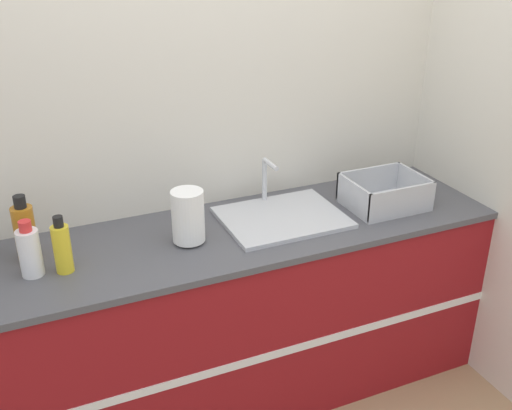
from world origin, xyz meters
name	(u,v)px	position (x,y,z in m)	size (l,w,h in m)	color
wall_back	(203,122)	(0.00, 0.66, 1.30)	(4.82, 0.06, 2.60)	beige
wall_right	(467,111)	(1.24, 0.32, 1.30)	(0.06, 2.63, 2.60)	beige
counter_cabinet	(234,315)	(0.00, 0.32, 0.45)	(2.44, 0.66, 0.90)	maroon
sink	(281,216)	(0.25, 0.34, 0.92)	(0.54, 0.43, 0.23)	silver
paper_towel_roll	(188,217)	(-0.21, 0.29, 1.02)	(0.14, 0.14, 0.23)	#4C4C51
dish_rack	(384,196)	(0.76, 0.27, 0.95)	(0.36, 0.29, 0.15)	#B7BABF
bottle_yellow	(62,247)	(-0.72, 0.26, 1.00)	(0.07, 0.07, 0.24)	yellow
bottle_white_spray	(30,251)	(-0.83, 0.28, 1.00)	(0.08, 0.08, 0.23)	white
bottle_amber	(25,231)	(-0.84, 0.42, 1.02)	(0.08, 0.08, 0.28)	#B26B19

